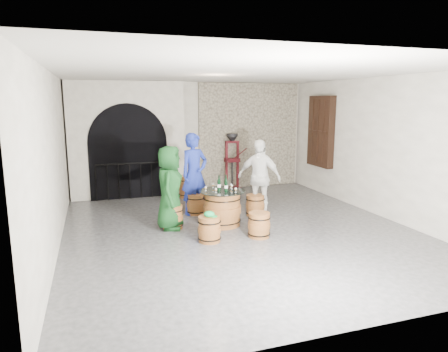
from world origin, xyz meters
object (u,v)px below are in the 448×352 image
object	(u,v)px
barrel_table	(222,208)
wine_bottle_center	(226,185)
wine_bottle_right	(226,184)
barrel_stool_left	(173,217)
barrel_stool_near_left	(209,229)
person_green	(170,188)
barrel_stool_far	(196,204)
wine_bottle_left	(219,184)
barrel_stool_right	(255,205)
barrel_stool_near_right	(259,225)
person_white	(259,178)
person_blue	(194,174)
corking_press	(232,158)
side_barrel	(187,187)

from	to	relation	value
barrel_table	wine_bottle_center	world-z (taller)	wine_bottle_center
barrel_table	wine_bottle_right	size ratio (longest dim) A/B	3.05
barrel_stool_left	barrel_stool_near_left	world-z (taller)	same
barrel_stool_near_left	person_green	world-z (taller)	person_green
barrel_stool_far	person_green	world-z (taller)	person_green
person_green	wine_bottle_left	size ratio (longest dim) A/B	5.39
wine_bottle_left	wine_bottle_center	distance (m)	0.18
barrel_stool_left	barrel_stool_right	xyz separation A→B (m)	(2.02, 0.34, 0.00)
barrel_stool_near_right	person_white	size ratio (longest dim) A/B	0.28
barrel_stool_far	barrel_stool_right	world-z (taller)	same
wine_bottle_right	barrel_stool_left	bearing A→B (deg)	176.86
barrel_stool_near_right	wine_bottle_right	bearing A→B (deg)	108.74
wine_bottle_center	wine_bottle_right	world-z (taller)	same
wine_bottle_left	wine_bottle_center	size ratio (longest dim) A/B	1.00
barrel_stool_right	person_green	world-z (taller)	person_green
wine_bottle_left	person_green	bearing A→B (deg)	175.62
barrel_stool_near_right	person_green	bearing A→B (deg)	145.04
barrel_stool_left	wine_bottle_center	distance (m)	1.31
barrel_stool_near_right	wine_bottle_left	distance (m)	1.30
barrel_stool_near_right	wine_bottle_center	bearing A→B (deg)	114.71
barrel_stool_left	wine_bottle_center	xyz separation A→B (m)	(1.12, -0.22, 0.65)
barrel_stool_near_left	person_green	bearing A→B (deg)	118.11
barrel_stool_near_left	barrel_stool_near_right	bearing A→B (deg)	-2.99
barrel_stool_far	person_blue	size ratio (longest dim) A/B	0.26
barrel_stool_near_left	wine_bottle_center	size ratio (longest dim) A/B	1.53
barrel_stool_near_left	corking_press	xyz separation A→B (m)	(1.91, 4.14, 0.75)
person_green	wine_bottle_left	world-z (taller)	person_green
wine_bottle_right	side_barrel	world-z (taller)	wine_bottle_right
barrel_table	wine_bottle_left	distance (m)	0.52
barrel_stool_left	person_white	size ratio (longest dim) A/B	0.28
person_green	barrel_stool_left	bearing A→B (deg)	-77.53
barrel_stool_far	barrel_stool_near_right	world-z (taller)	same
barrel_stool_right	side_barrel	world-z (taller)	side_barrel
barrel_table	wine_bottle_center	size ratio (longest dim) A/B	3.05
person_white	side_barrel	world-z (taller)	person_white
wine_bottle_right	corking_press	xyz separation A→B (m)	(1.25, 3.17, 0.10)
barrel_stool_right	barrel_stool_far	bearing A→B (deg)	156.66
barrel_stool_right	corking_press	size ratio (longest dim) A/B	0.29
barrel_stool_near_right	person_blue	distance (m)	2.29
barrel_stool_right	person_blue	size ratio (longest dim) A/B	0.26
barrel_table	corking_press	size ratio (longest dim) A/B	0.58
wine_bottle_right	barrel_table	bearing A→B (deg)	-152.43
barrel_stool_near_left	wine_bottle_left	size ratio (longest dim) A/B	1.53
person_white	wine_bottle_right	world-z (taller)	person_white
barrel_stool_far	wine_bottle_right	size ratio (longest dim) A/B	1.53
barrel_stool_right	person_blue	xyz separation A→B (m)	(-1.31, 0.60, 0.72)
barrel_stool_far	person_white	distance (m)	1.62
person_white	barrel_stool_near_left	bearing A→B (deg)	-94.04
wine_bottle_center	side_barrel	bearing A→B (deg)	94.15
barrel_stool_far	barrel_stool_left	bearing A→B (deg)	-129.24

